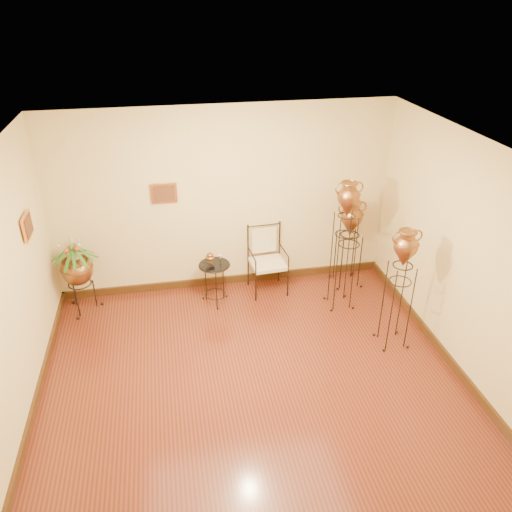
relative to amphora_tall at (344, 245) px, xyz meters
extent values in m
plane|color=maroon|center=(-1.56, -1.58, -0.99)|extent=(5.00, 5.00, 0.00)
cube|color=#3D240E|center=(-1.56, 0.90, -0.93)|extent=(5.00, 0.04, 0.12)
cube|color=#3D240E|center=(-4.04, -1.58, -0.93)|extent=(0.04, 5.00, 0.12)
cube|color=#3D240E|center=(0.92, -1.58, -0.93)|extent=(0.04, 5.00, 0.12)
cube|color=#DE8A41|center=(-2.41, 0.88, 0.61)|extent=(0.36, 0.03, 0.29)
cube|color=#DE8A41|center=(-4.02, -0.13, 0.71)|extent=(0.03, 0.36, 0.29)
cube|color=#FCE5BE|center=(-0.96, 0.57, -0.52)|extent=(0.53, 0.50, 0.06)
cube|color=#FCE5BE|center=(-0.96, 0.57, -0.23)|extent=(0.39, 0.06, 0.40)
cylinder|color=black|center=(-1.79, 0.40, -0.35)|extent=(0.44, 0.44, 0.01)
camera|label=1|loc=(-2.37, -5.85, 3.22)|focal=35.00mm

